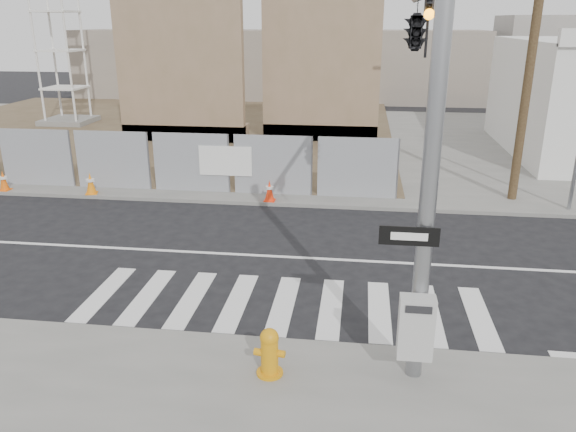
# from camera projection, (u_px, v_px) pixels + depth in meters

# --- Properties ---
(ground) EXTENTS (100.00, 100.00, 0.00)m
(ground) POSITION_uv_depth(u_px,v_px,m) (297.00, 258.00, 14.19)
(ground) COLOR black
(ground) RESTS_ON ground
(sidewalk_far) EXTENTS (50.00, 20.00, 0.12)m
(sidewalk_far) POSITION_uv_depth(u_px,v_px,m) (330.00, 142.00, 27.27)
(sidewalk_far) COLOR slate
(sidewalk_far) RESTS_ON ground
(signal_pole) EXTENTS (0.96, 5.87, 7.00)m
(signal_pole) POSITION_uv_depth(u_px,v_px,m) (419.00, 71.00, 10.39)
(signal_pole) COLOR gray
(signal_pole) RESTS_ON sidewalk_near
(chain_link_fence) EXTENTS (24.60, 0.04, 2.00)m
(chain_link_fence) POSITION_uv_depth(u_px,v_px,m) (31.00, 157.00, 19.72)
(chain_link_fence) COLOR gray
(chain_link_fence) RESTS_ON sidewalk_far
(concrete_wall_left) EXTENTS (6.00, 1.30, 8.00)m
(concrete_wall_left) POSITION_uv_depth(u_px,v_px,m) (181.00, 72.00, 26.17)
(concrete_wall_left) COLOR #786448
(concrete_wall_left) RESTS_ON sidewalk_far
(concrete_wall_right) EXTENTS (5.50, 1.30, 8.00)m
(concrete_wall_right) POSITION_uv_depth(u_px,v_px,m) (321.00, 72.00, 26.31)
(concrete_wall_right) COLOR #786448
(concrete_wall_right) RESTS_ON sidewalk_far
(utility_pole_right) EXTENTS (1.60, 0.28, 10.00)m
(utility_pole_right) POSITION_uv_depth(u_px,v_px,m) (534.00, 37.00, 16.82)
(utility_pole_right) COLOR brown
(utility_pole_right) RESTS_ON sidewalk_far
(fire_hydrant) EXTENTS (0.53, 0.51, 0.84)m
(fire_hydrant) POSITION_uv_depth(u_px,v_px,m) (270.00, 352.00, 9.19)
(fire_hydrant) COLOR orange
(fire_hydrant) RESTS_ON sidewalk_near
(traffic_cone_b) EXTENTS (0.37, 0.37, 0.69)m
(traffic_cone_b) POSITION_uv_depth(u_px,v_px,m) (4.00, 181.00, 19.29)
(traffic_cone_b) COLOR #F25E0C
(traffic_cone_b) RESTS_ON sidewalk_far
(traffic_cone_c) EXTENTS (0.48, 0.48, 0.73)m
(traffic_cone_c) POSITION_uv_depth(u_px,v_px,m) (91.00, 183.00, 18.90)
(traffic_cone_c) COLOR orange
(traffic_cone_c) RESTS_ON sidewalk_far
(traffic_cone_d) EXTENTS (0.37, 0.37, 0.69)m
(traffic_cone_d) POSITION_uv_depth(u_px,v_px,m) (270.00, 191.00, 18.15)
(traffic_cone_d) COLOR #FF320D
(traffic_cone_d) RESTS_ON sidewalk_far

